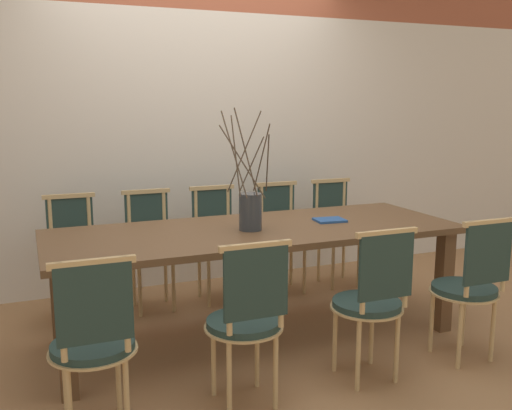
# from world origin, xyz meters

# --- Properties ---
(ground_plane) EXTENTS (16.00, 16.00, 0.00)m
(ground_plane) POSITION_xyz_m (0.00, 0.00, 0.00)
(ground_plane) COLOR #9E7047
(wall_rear) EXTENTS (12.00, 0.06, 3.20)m
(wall_rear) POSITION_xyz_m (0.00, 1.32, 1.60)
(wall_rear) COLOR beige
(wall_rear) RESTS_ON ground_plane
(dining_table) EXTENTS (2.61, 0.97, 0.73)m
(dining_table) POSITION_xyz_m (0.00, 0.00, 0.64)
(dining_table) COLOR brown
(dining_table) RESTS_ON ground_plane
(chair_near_leftend) EXTENTS (0.40, 0.40, 0.88)m
(chair_near_leftend) POSITION_xyz_m (-1.11, -0.80, 0.48)
(chair_near_leftend) COLOR #233833
(chair_near_leftend) RESTS_ON ground_plane
(chair_near_left) EXTENTS (0.40, 0.40, 0.88)m
(chair_near_left) POSITION_xyz_m (-0.37, -0.80, 0.48)
(chair_near_left) COLOR #233833
(chair_near_left) RESTS_ON ground_plane
(chair_near_center) EXTENTS (0.40, 0.40, 0.88)m
(chair_near_center) POSITION_xyz_m (0.35, -0.80, 0.48)
(chair_near_center) COLOR #233833
(chair_near_center) RESTS_ON ground_plane
(chair_near_right) EXTENTS (0.40, 0.40, 0.88)m
(chair_near_right) POSITION_xyz_m (1.03, -0.80, 0.48)
(chair_near_right) COLOR #233833
(chair_near_right) RESTS_ON ground_plane
(chair_far_leftend) EXTENTS (0.40, 0.40, 0.88)m
(chair_far_leftend) POSITION_xyz_m (-1.06, 0.80, 0.48)
(chair_far_leftend) COLOR #233833
(chair_far_leftend) RESTS_ON ground_plane
(chair_far_left) EXTENTS (0.40, 0.40, 0.88)m
(chair_far_left) POSITION_xyz_m (-0.52, 0.80, 0.48)
(chair_far_left) COLOR #233833
(chair_far_left) RESTS_ON ground_plane
(chair_far_center) EXTENTS (0.40, 0.40, 0.88)m
(chair_far_center) POSITION_xyz_m (-0.00, 0.80, 0.48)
(chair_far_center) COLOR #233833
(chair_far_center) RESTS_ON ground_plane
(chair_far_right) EXTENTS (0.40, 0.40, 0.88)m
(chair_far_right) POSITION_xyz_m (0.55, 0.80, 0.48)
(chair_far_right) COLOR #233833
(chair_far_right) RESTS_ON ground_plane
(chair_far_rightend) EXTENTS (0.40, 0.40, 0.88)m
(chair_far_rightend) POSITION_xyz_m (1.06, 0.80, 0.48)
(chair_far_rightend) COLOR #233833
(chair_far_rightend) RESTS_ON ground_plane
(vase_centerpiece) EXTENTS (0.35, 0.33, 0.76)m
(vase_centerpiece) POSITION_xyz_m (-0.05, -0.03, 0.86)
(vase_centerpiece) COLOR #33383D
(vase_centerpiece) RESTS_ON dining_table
(book_stack) EXTENTS (0.21, 0.18, 0.01)m
(book_stack) POSITION_xyz_m (0.54, 0.01, 0.73)
(book_stack) COLOR #234C8C
(book_stack) RESTS_ON dining_table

